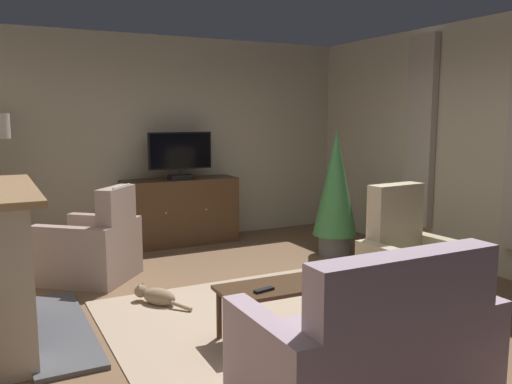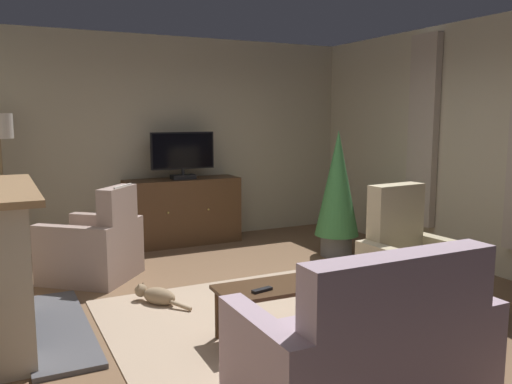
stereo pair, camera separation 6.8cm
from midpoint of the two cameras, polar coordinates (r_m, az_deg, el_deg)
The scene contains 16 objects.
ground_plane at distance 5.14m, azimuth 2.72°, elevation -12.12°, with size 5.80×6.57×0.04m, color brown.
wall_back at distance 7.62m, azimuth -8.43°, elevation 5.56°, with size 5.80×0.10×2.84m, color #B2A88E.
wall_right_with_window at distance 6.54m, azimuth 23.62°, elevation 4.53°, with size 0.10×6.57×2.84m, color #BBB095.
curtain_panel_far at distance 7.04m, azimuth 17.74°, elevation 6.20°, with size 0.10×0.44×2.39m, color #B2A393.
rug_central at distance 4.79m, azimuth -0.04°, elevation -13.32°, with size 2.49×2.13×0.01m, color tan.
fireplace at distance 4.63m, azimuth -25.35°, elevation -7.39°, with size 0.90×1.75×1.23m.
tv_cabinet at distance 7.39m, azimuth -7.61°, elevation -2.24°, with size 1.57×0.51×0.91m.
television at distance 7.24m, azimuth -7.60°, elevation 4.05°, with size 0.88×0.20×0.64m.
coffee_table at distance 4.30m, azimuth 3.35°, elevation -10.52°, with size 1.09×0.48×0.44m.
tv_remote at distance 4.11m, azimuth 1.14°, elevation -10.47°, with size 0.17×0.05×0.02m, color black.
sofa_floral at distance 3.43m, azimuth 12.34°, elevation -16.50°, with size 1.52×0.88×1.02m.
armchair_near_window at distance 6.03m, azimuth -16.62°, elevation -5.89°, with size 1.18×1.18×1.04m.
armchair_by_fireplace at distance 5.07m, azimuth 17.18°, elevation -8.42°, with size 0.89×0.91×1.13m.
potted_plant_tall_palm_by_window at distance 6.72m, azimuth 9.02°, elevation 0.31°, with size 0.55×0.55×1.58m.
cat at distance 5.17m, azimuth -10.24°, elevation -10.87°, with size 0.40×0.57×0.18m.
floor_lamp at distance 6.76m, azimuth -25.54°, elevation 4.81°, with size 0.31×0.31×1.79m.
Camera 2 is at (-2.32, -4.22, 1.77)m, focal length 37.29 mm.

